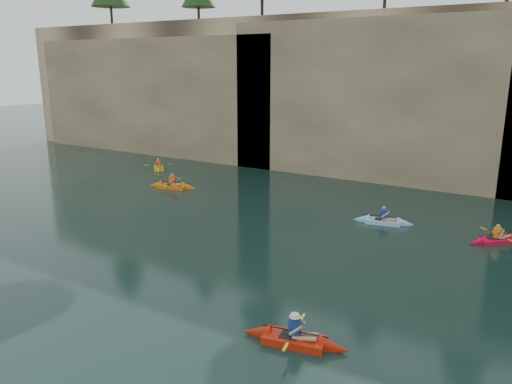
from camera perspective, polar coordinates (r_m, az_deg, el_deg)
The scene contains 11 objects.
ground at distance 18.43m, azimuth -13.38°, elevation -11.94°, with size 160.00×160.00×0.00m, color black.
cliff at distance 43.20m, azimuth 15.81°, elevation 11.26°, with size 70.00×16.00×12.00m, color tan.
cliff_slab_west at distance 46.78m, azimuth -11.77°, elevation 10.83°, with size 26.00×2.40×10.56m, color tan.
cliff_slab_center at distance 35.56m, azimuth 15.53°, elevation 10.19°, with size 24.00×2.40×11.40m, color tan.
sea_cave_west at distance 45.28m, azimuth -10.26°, elevation 6.61°, with size 4.50×1.00×4.00m, color black.
sea_cave_center at distance 37.59m, azimuth 6.00°, elevation 4.54°, with size 3.50×1.00×3.20m, color black.
main_kayaker at distance 15.45m, azimuth 4.41°, elevation -16.41°, with size 3.35×2.21×1.21m.
kayaker_orange at distance 33.56m, azimuth -9.53°, elevation 0.68°, with size 3.42×2.43×1.27m.
kayaker_red_far at distance 25.80m, azimuth 25.79°, elevation -4.92°, with size 2.54×2.68×1.11m.
kayaker_yellow at distance 39.65m, azimuth -11.05°, elevation 2.73°, with size 2.38×2.48×1.13m.
kayaker_ltblue_mid at distance 26.70m, azimuth 14.33°, elevation -3.24°, with size 3.17×2.29×1.17m.
Camera 1 is at (11.94, -11.46, 8.11)m, focal length 35.00 mm.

